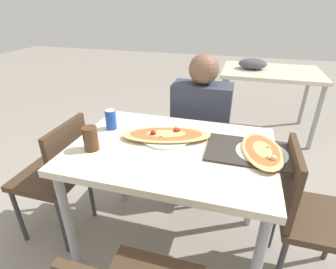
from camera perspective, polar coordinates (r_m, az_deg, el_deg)
The scene contains 12 objects.
ground_plane at distance 1.96m, azimuth 0.62°, elevation -22.72°, with size 14.00×14.00×0.00m, color gray.
dining_table at distance 1.50m, azimuth 0.76°, elevation -5.57°, with size 1.12×0.79×0.78m.
chair_far_seated at distance 2.20m, azimuth 7.29°, elevation -0.03°, with size 0.40×0.40×0.86m.
chair_side_left at distance 1.87m, azimuth -22.99°, elevation -7.60°, with size 0.40×0.40×0.86m.
chair_side_right at distance 1.63m, azimuth 28.05°, elevation -14.46°, with size 0.40×0.40×0.86m.
person_seated at distance 2.02m, azimuth 7.11°, elevation 3.67°, with size 0.43×0.25×1.18m.
pizza_main at distance 1.53m, azimuth -0.35°, elevation -0.15°, with size 0.55×0.33×0.06m.
soda_can at distance 1.67m, azimuth -12.32°, elevation 3.21°, with size 0.07×0.07×0.12m.
drink_glass at distance 1.46m, azimuth -16.49°, elevation -0.85°, with size 0.08×0.08×0.13m.
serving_tray at distance 1.47m, azimuth 16.92°, elevation -3.50°, with size 0.43×0.30×0.01m.
pizza_second at distance 1.47m, azimuth 19.79°, elevation -3.41°, with size 0.27×0.42×0.05m.
background_table at distance 3.36m, azimuth 20.78°, elevation 12.01°, with size 1.10×0.80×0.90m.
Camera 1 is at (0.33, -1.22, 1.50)m, focal length 28.00 mm.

